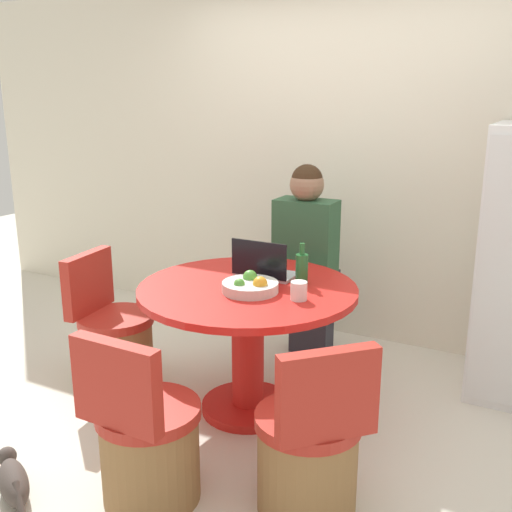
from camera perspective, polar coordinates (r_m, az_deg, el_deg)
ground_plane at (r=3.54m, az=-0.96°, el=-15.30°), size 12.00×12.00×0.00m
wall_back at (r=4.45m, az=8.48°, el=8.71°), size 7.00×0.06×2.60m
dining_table at (r=3.39m, az=-0.80°, el=-6.30°), size 1.22×1.22×0.76m
chair_left_side at (r=3.91m, az=-13.33°, el=-7.97°), size 0.48×0.47×0.84m
chair_near_right_corner at (r=2.76m, az=5.09°, el=-18.31°), size 0.54×0.54×0.84m
chair_near_camera at (r=2.85m, az=-10.34°, el=-17.31°), size 0.47×0.47×0.84m
person_seated at (r=4.04m, az=4.95°, el=0.29°), size 0.40×0.37×1.36m
laptop at (r=3.47m, az=0.76°, el=-1.22°), size 0.35×0.21×0.23m
fruit_bowl at (r=3.22m, az=-0.52°, el=-2.86°), size 0.30×0.30×0.10m
coffee_cup at (r=3.10m, az=4.10°, el=-3.32°), size 0.09×0.09×0.10m
bottle at (r=3.36m, az=4.38°, el=-1.13°), size 0.07×0.07×0.23m
cat at (r=3.15m, az=-22.12°, el=-19.16°), size 0.41×0.29×0.15m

